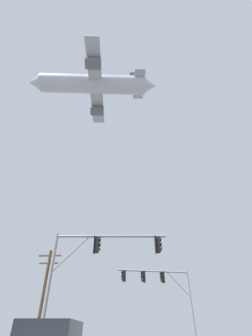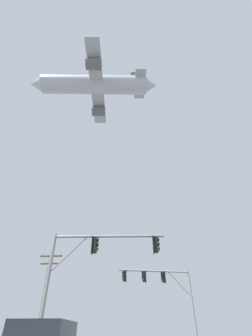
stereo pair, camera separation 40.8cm
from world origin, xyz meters
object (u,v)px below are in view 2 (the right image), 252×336
signal_pole_far (163,286)px  utility_pole (45,293)px  signal_pole_near (91,260)px  airplane (94,85)px

signal_pole_far → utility_pole: bearing=-171.9°
signal_pole_near → signal_pole_far: bearing=66.1°
signal_pole_near → signal_pole_far: (4.83, 10.93, 0.29)m
signal_pole_near → airplane: size_ratio=0.25×
signal_pole_near → airplane: airplane is taller
signal_pole_near → utility_pole: bearing=122.2°
signal_pole_near → utility_pole: utility_pole is taller
utility_pole → airplane: size_ratio=0.30×
signal_pole_far → airplane: 41.15m
signal_pole_far → signal_pole_near: bearing=-113.9°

